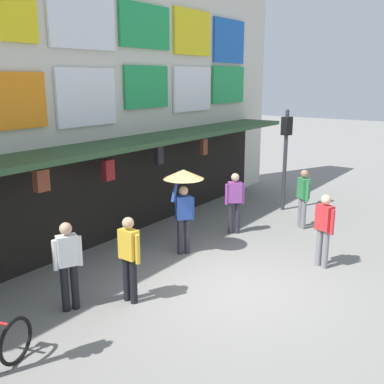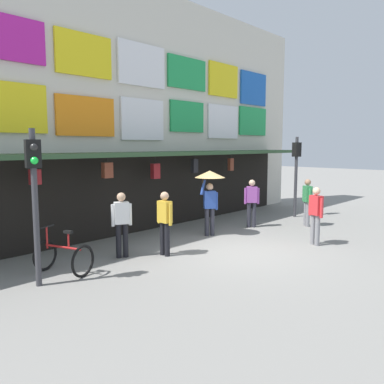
% 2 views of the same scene
% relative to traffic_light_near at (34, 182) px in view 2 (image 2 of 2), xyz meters
% --- Properties ---
extents(ground_plane, '(80.00, 80.00, 0.00)m').
position_rel_traffic_light_near_xyz_m(ground_plane, '(4.87, -1.49, -2.14)').
color(ground_plane, gray).
extents(shopfront, '(18.00, 2.60, 8.00)m').
position_rel_traffic_light_near_xyz_m(shopfront, '(4.87, 3.08, 1.82)').
color(shopfront, beige).
rests_on(shopfront, ground).
extents(traffic_light_near, '(0.33, 0.35, 3.20)m').
position_rel_traffic_light_near_xyz_m(traffic_light_near, '(0.00, 0.00, 0.00)').
color(traffic_light_near, '#38383D').
rests_on(traffic_light_near, ground).
extents(traffic_light_far, '(0.33, 0.35, 3.20)m').
position_rel_traffic_light_near_xyz_m(traffic_light_far, '(10.69, 0.02, 0.00)').
color(traffic_light_far, '#38383D').
rests_on(traffic_light_far, ground).
extents(bicycle_parked, '(1.05, 1.33, 1.05)m').
position_rel_traffic_light_near_xyz_m(bicycle_parked, '(0.73, 0.33, -1.75)').
color(bicycle_parked, black).
rests_on(bicycle_parked, ground).
extents(pedestrian_in_green, '(0.49, 0.36, 1.68)m').
position_rel_traffic_light_near_xyz_m(pedestrian_in_green, '(2.42, 0.42, -1.19)').
color(pedestrian_in_green, black).
rests_on(pedestrian_in_green, ground).
extents(pedestrian_with_umbrella, '(0.96, 0.96, 2.08)m').
position_rel_traffic_light_near_xyz_m(pedestrian_with_umbrella, '(5.81, 0.37, -0.50)').
color(pedestrian_with_umbrella, '#2D2D38').
rests_on(pedestrian_with_umbrella, ground).
extents(pedestrian_in_purple, '(0.23, 0.53, 1.68)m').
position_rel_traffic_light_near_xyz_m(pedestrian_in_purple, '(3.29, -0.26, -1.19)').
color(pedestrian_in_purple, black).
rests_on(pedestrian_in_purple, ground).
extents(pedestrian_in_red, '(0.40, 0.42, 1.68)m').
position_rel_traffic_light_near_xyz_m(pedestrian_in_red, '(7.80, 0.13, -1.19)').
color(pedestrian_in_red, '#2D2D38').
rests_on(pedestrian_in_red, ground).
extents(pedestrian_in_white, '(0.40, 0.43, 1.68)m').
position_rel_traffic_light_near_xyz_m(pedestrian_in_white, '(9.31, -1.20, -1.19)').
color(pedestrian_in_white, gray).
rests_on(pedestrian_in_white, ground).
extents(pedestrian_in_black, '(0.34, 0.50, 1.68)m').
position_rel_traffic_light_near_xyz_m(pedestrian_in_black, '(7.00, -2.63, -1.19)').
color(pedestrian_in_black, gray).
rests_on(pedestrian_in_black, ground).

